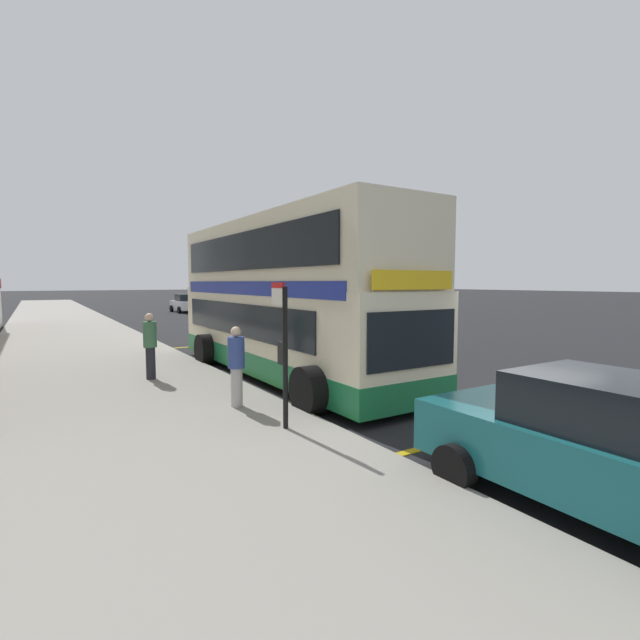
{
  "coord_description": "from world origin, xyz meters",
  "views": [
    {
      "loc": [
        -8.47,
        -5.7,
        2.68
      ],
      "look_at": [
        -1.07,
        6.09,
        1.52
      ],
      "focal_mm": 25.61,
      "sensor_mm": 36.0,
      "label": 1
    }
  ],
  "objects_px": {
    "bus_stop_sign": "(283,342)",
    "pedestrian_further_back": "(150,343)",
    "parked_car_white_across": "(186,303)",
    "pedestrian_waiting_near_sign": "(236,363)",
    "double_decker_bus": "(284,304)",
    "parked_car_teal_far": "(602,447)"
  },
  "relations": [
    {
      "from": "parked_car_teal_far",
      "to": "pedestrian_waiting_near_sign",
      "type": "height_order",
      "value": "pedestrian_waiting_near_sign"
    },
    {
      "from": "parked_car_white_across",
      "to": "pedestrian_further_back",
      "type": "relative_size",
      "value": 2.42
    },
    {
      "from": "pedestrian_further_back",
      "to": "pedestrian_waiting_near_sign",
      "type": "bearing_deg",
      "value": -76.12
    },
    {
      "from": "pedestrian_further_back",
      "to": "parked_car_teal_far",
      "type": "bearing_deg",
      "value": -73.44
    },
    {
      "from": "pedestrian_waiting_near_sign",
      "to": "pedestrian_further_back",
      "type": "xyz_separation_m",
      "value": [
        -0.91,
        3.7,
        0.06
      ]
    },
    {
      "from": "double_decker_bus",
      "to": "parked_car_white_across",
      "type": "relative_size",
      "value": 2.5
    },
    {
      "from": "parked_car_white_across",
      "to": "pedestrian_further_back",
      "type": "height_order",
      "value": "pedestrian_further_back"
    },
    {
      "from": "parked_car_white_across",
      "to": "pedestrian_further_back",
      "type": "distance_m",
      "value": 29.75
    },
    {
      "from": "bus_stop_sign",
      "to": "pedestrian_further_back",
      "type": "xyz_separation_m",
      "value": [
        -1.11,
        5.39,
        -0.56
      ]
    },
    {
      "from": "parked_car_white_across",
      "to": "bus_stop_sign",
      "type": "bearing_deg",
      "value": -105.06
    },
    {
      "from": "bus_stop_sign",
      "to": "pedestrian_further_back",
      "type": "bearing_deg",
      "value": 101.6
    },
    {
      "from": "double_decker_bus",
      "to": "bus_stop_sign",
      "type": "bearing_deg",
      "value": -117.76
    },
    {
      "from": "double_decker_bus",
      "to": "bus_stop_sign",
      "type": "xyz_separation_m",
      "value": [
        -2.39,
        -4.54,
        -0.41
      ]
    },
    {
      "from": "double_decker_bus",
      "to": "bus_stop_sign",
      "type": "height_order",
      "value": "double_decker_bus"
    },
    {
      "from": "bus_stop_sign",
      "to": "pedestrian_waiting_near_sign",
      "type": "height_order",
      "value": "bus_stop_sign"
    },
    {
      "from": "bus_stop_sign",
      "to": "parked_car_teal_far",
      "type": "distance_m",
      "value": 4.83
    },
    {
      "from": "double_decker_bus",
      "to": "parked_car_teal_far",
      "type": "xyz_separation_m",
      "value": [
        -0.58,
        -8.94,
        -1.26
      ]
    },
    {
      "from": "bus_stop_sign",
      "to": "parked_car_white_across",
      "type": "distance_m",
      "value": 34.68
    },
    {
      "from": "pedestrian_waiting_near_sign",
      "to": "pedestrian_further_back",
      "type": "height_order",
      "value": "pedestrian_further_back"
    },
    {
      "from": "bus_stop_sign",
      "to": "parked_car_teal_far",
      "type": "height_order",
      "value": "bus_stop_sign"
    },
    {
      "from": "parked_car_teal_far",
      "to": "parked_car_white_across",
      "type": "relative_size",
      "value": 1.0
    },
    {
      "from": "pedestrian_further_back",
      "to": "parked_car_white_across",
      "type": "bearing_deg",
      "value": 72.57
    }
  ]
}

